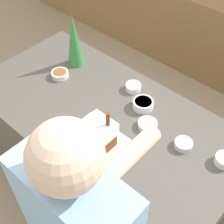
% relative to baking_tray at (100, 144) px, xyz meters
% --- Properties ---
extents(ground_plane, '(12.00, 12.00, 0.00)m').
position_rel_baking_tray_xyz_m(ground_plane, '(-0.18, 0.20, -0.89)').
color(ground_plane, tan).
extents(kitchen_island, '(1.87, 0.96, 0.89)m').
position_rel_baking_tray_xyz_m(kitchen_island, '(-0.18, 0.20, -0.45)').
color(kitchen_island, '#514C47').
rests_on(kitchen_island, ground_plane).
extents(baking_tray, '(0.45, 0.29, 0.01)m').
position_rel_baking_tray_xyz_m(baking_tray, '(0.00, 0.00, 0.00)').
color(baking_tray, silver).
rests_on(baking_tray, kitchen_island).
extents(gingerbread_house, '(0.18, 0.14, 0.27)m').
position_rel_baking_tray_xyz_m(gingerbread_house, '(0.00, 0.00, 0.10)').
color(gingerbread_house, brown).
rests_on(gingerbread_house, baking_tray).
extents(decorative_tree, '(0.12, 0.12, 0.42)m').
position_rel_baking_tray_xyz_m(decorative_tree, '(-0.68, 0.45, 0.21)').
color(decorative_tree, '#33843D').
rests_on(decorative_tree, kitchen_island).
extents(candy_bowl_beside_tree, '(0.11, 0.11, 0.05)m').
position_rel_baking_tray_xyz_m(candy_bowl_beside_tree, '(0.61, 0.37, 0.02)').
color(candy_bowl_beside_tree, white).
rests_on(candy_bowl_beside_tree, kitchen_island).
extents(candy_bowl_front_corner, '(0.13, 0.13, 0.04)m').
position_rel_baking_tray_xyz_m(candy_bowl_front_corner, '(-0.65, 0.26, 0.02)').
color(candy_bowl_front_corner, white).
rests_on(candy_bowl_front_corner, kitchen_island).
extents(candy_bowl_near_tray_left, '(0.11, 0.11, 0.04)m').
position_rel_baking_tray_xyz_m(candy_bowl_near_tray_left, '(-0.16, 0.51, 0.02)').
color(candy_bowl_near_tray_left, white).
rests_on(candy_bowl_near_tray_left, kitchen_island).
extents(candy_bowl_center_rear, '(0.14, 0.14, 0.05)m').
position_rel_baking_tray_xyz_m(candy_bowl_center_rear, '(-0.00, 0.42, 0.03)').
color(candy_bowl_center_rear, white).
rests_on(candy_bowl_center_rear, kitchen_island).
extents(candy_bowl_far_left, '(0.11, 0.11, 0.04)m').
position_rel_baking_tray_xyz_m(candy_bowl_far_left, '(0.38, 0.32, 0.02)').
color(candy_bowl_far_left, silver).
rests_on(candy_bowl_far_left, kitchen_island).
extents(candy_bowl_behind_tray, '(0.12, 0.12, 0.04)m').
position_rel_baking_tray_xyz_m(candy_bowl_behind_tray, '(0.12, 0.30, 0.02)').
color(candy_bowl_behind_tray, white).
rests_on(candy_bowl_behind_tray, kitchen_island).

